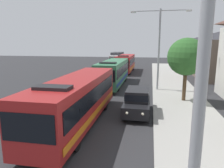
{
  "coord_description": "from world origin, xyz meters",
  "views": [
    {
      "loc": [
        3.3,
        0.75,
        5.22
      ],
      "look_at": [
        -0.2,
        19.26,
        1.5
      ],
      "focal_mm": 33.09,
      "sensor_mm": 36.0,
      "label": 1
    }
  ],
  "objects_px": {
    "white_suv": "(137,101)",
    "streetlamp_mid": "(159,41)",
    "bus_middle": "(126,63)",
    "box_truck_oncoming": "(117,59)",
    "bus_second_in_line": "(113,72)",
    "streetlamp_near": "(207,18)",
    "bus_lead": "(78,98)",
    "roadside_tree": "(186,57)"
  },
  "relations": [
    {
      "from": "white_suv",
      "to": "streetlamp_mid",
      "type": "bearing_deg",
      "value": 78.41
    },
    {
      "from": "bus_middle",
      "to": "box_truck_oncoming",
      "type": "height_order",
      "value": "bus_middle"
    },
    {
      "from": "bus_second_in_line",
      "to": "streetlamp_near",
      "type": "relative_size",
      "value": 1.2
    },
    {
      "from": "white_suv",
      "to": "box_truck_oncoming",
      "type": "relative_size",
      "value": 0.64
    },
    {
      "from": "bus_lead",
      "to": "box_truck_oncoming",
      "type": "distance_m",
      "value": 35.73
    },
    {
      "from": "white_suv",
      "to": "bus_lead",
      "type": "bearing_deg",
      "value": -145.2
    },
    {
      "from": "streetlamp_mid",
      "to": "roadside_tree",
      "type": "bearing_deg",
      "value": -62.3
    },
    {
      "from": "bus_middle",
      "to": "white_suv",
      "type": "xyz_separation_m",
      "value": [
        3.7,
        -22.87,
        -0.66
      ]
    },
    {
      "from": "streetlamp_near",
      "to": "roadside_tree",
      "type": "bearing_deg",
      "value": 81.85
    },
    {
      "from": "box_truck_oncoming",
      "to": "roadside_tree",
      "type": "bearing_deg",
      "value": -69.33
    },
    {
      "from": "white_suv",
      "to": "streetlamp_mid",
      "type": "relative_size",
      "value": 0.52
    },
    {
      "from": "streetlamp_near",
      "to": "box_truck_oncoming",
      "type": "bearing_deg",
      "value": 101.06
    },
    {
      "from": "bus_lead",
      "to": "streetlamp_near",
      "type": "relative_size",
      "value": 1.26
    },
    {
      "from": "box_truck_oncoming",
      "to": "bus_lead",
      "type": "bearing_deg",
      "value": -84.7
    },
    {
      "from": "bus_lead",
      "to": "streetlamp_near",
      "type": "bearing_deg",
      "value": -58.88
    },
    {
      "from": "bus_second_in_line",
      "to": "box_truck_oncoming",
      "type": "relative_size",
      "value": 1.51
    },
    {
      "from": "bus_middle",
      "to": "streetlamp_mid",
      "type": "distance_m",
      "value": 15.99
    },
    {
      "from": "bus_lead",
      "to": "streetlamp_near",
      "type": "distance_m",
      "value": 11.15
    },
    {
      "from": "bus_lead",
      "to": "streetlamp_near",
      "type": "xyz_separation_m",
      "value": [
        5.4,
        -8.94,
        3.9
      ]
    },
    {
      "from": "bus_middle",
      "to": "white_suv",
      "type": "distance_m",
      "value": 23.18
    },
    {
      "from": "bus_second_in_line",
      "to": "bus_middle",
      "type": "relative_size",
      "value": 1.02
    },
    {
      "from": "bus_lead",
      "to": "bus_second_in_line",
      "type": "xyz_separation_m",
      "value": [
        -0.0,
        12.9,
        -0.0
      ]
    },
    {
      "from": "white_suv",
      "to": "box_truck_oncoming",
      "type": "xyz_separation_m",
      "value": [
        -7.0,
        33.01,
        0.67
      ]
    },
    {
      "from": "bus_second_in_line",
      "to": "white_suv",
      "type": "bearing_deg",
      "value": -70.3
    },
    {
      "from": "bus_second_in_line",
      "to": "box_truck_oncoming",
      "type": "distance_m",
      "value": 22.92
    },
    {
      "from": "bus_middle",
      "to": "roadside_tree",
      "type": "bearing_deg",
      "value": -67.95
    },
    {
      "from": "bus_second_in_line",
      "to": "streetlamp_mid",
      "type": "xyz_separation_m",
      "value": [
        5.4,
        -2.04,
        3.75
      ]
    },
    {
      "from": "bus_second_in_line",
      "to": "roadside_tree",
      "type": "relative_size",
      "value": 1.93
    },
    {
      "from": "bus_middle",
      "to": "streetlamp_near",
      "type": "distance_m",
      "value": 35.02
    },
    {
      "from": "bus_second_in_line",
      "to": "white_suv",
      "type": "distance_m",
      "value": 10.99
    },
    {
      "from": "bus_second_in_line",
      "to": "streetlamp_mid",
      "type": "height_order",
      "value": "streetlamp_mid"
    },
    {
      "from": "box_truck_oncoming",
      "to": "streetlamp_mid",
      "type": "bearing_deg",
      "value": -70.61
    },
    {
      "from": "bus_second_in_line",
      "to": "white_suv",
      "type": "xyz_separation_m",
      "value": [
        3.7,
        -10.33,
        -0.66
      ]
    },
    {
      "from": "streetlamp_near",
      "to": "streetlamp_mid",
      "type": "bearing_deg",
      "value": 90.0
    },
    {
      "from": "bus_middle",
      "to": "streetlamp_mid",
      "type": "xyz_separation_m",
      "value": [
        5.4,
        -14.58,
        3.75
      ]
    },
    {
      "from": "box_truck_oncoming",
      "to": "streetlamp_near",
      "type": "distance_m",
      "value": 45.53
    },
    {
      "from": "bus_lead",
      "to": "streetlamp_mid",
      "type": "distance_m",
      "value": 12.69
    },
    {
      "from": "roadside_tree",
      "to": "box_truck_oncoming",
      "type": "bearing_deg",
      "value": 110.67
    },
    {
      "from": "streetlamp_near",
      "to": "streetlamp_mid",
      "type": "distance_m",
      "value": 19.8
    },
    {
      "from": "bus_lead",
      "to": "streetlamp_mid",
      "type": "relative_size",
      "value": 1.31
    },
    {
      "from": "bus_lead",
      "to": "streetlamp_mid",
      "type": "xyz_separation_m",
      "value": [
        5.4,
        10.86,
        3.75
      ]
    },
    {
      "from": "bus_lead",
      "to": "white_suv",
      "type": "height_order",
      "value": "bus_lead"
    }
  ]
}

